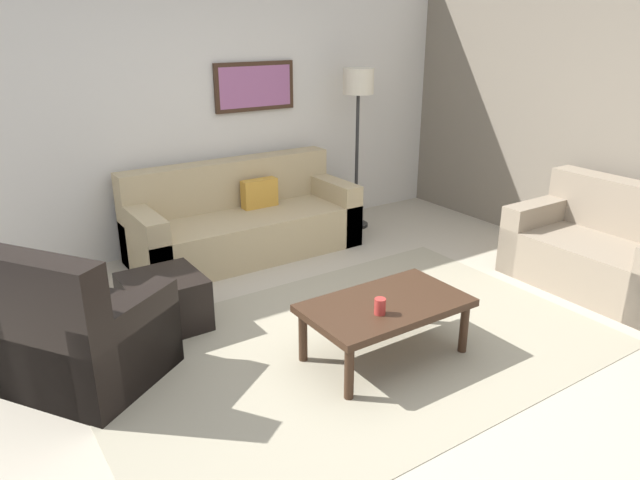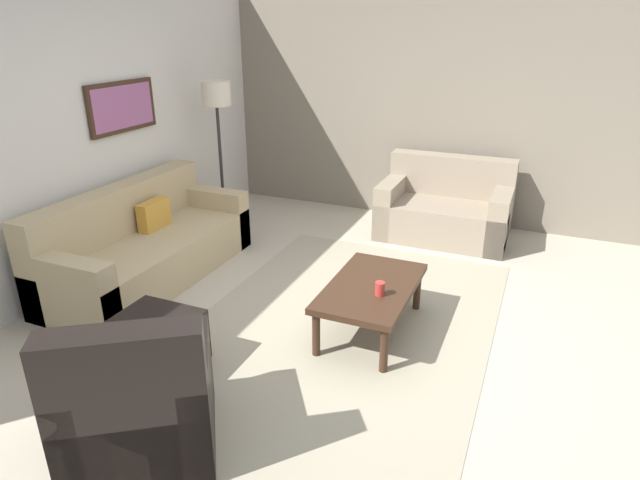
% 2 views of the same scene
% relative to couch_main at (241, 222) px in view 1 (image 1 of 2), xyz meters
% --- Properties ---
extents(ground_plane, '(8.00, 8.00, 0.00)m').
position_rel_couch_main_xyz_m(ground_plane, '(-0.19, -2.10, -0.30)').
color(ground_plane, '#B2A893').
extents(rear_partition, '(6.00, 0.12, 2.80)m').
position_rel_couch_main_xyz_m(rear_partition, '(-0.19, 0.50, 1.10)').
color(rear_partition, silver).
rests_on(rear_partition, ground_plane).
extents(stone_feature_panel, '(0.12, 5.20, 2.80)m').
position_rel_couch_main_xyz_m(stone_feature_panel, '(2.81, -2.10, 1.10)').
color(stone_feature_panel, slate).
rests_on(stone_feature_panel, ground_plane).
extents(area_rug, '(3.54, 2.32, 0.01)m').
position_rel_couch_main_xyz_m(area_rug, '(-0.19, -2.10, -0.29)').
color(area_rug, '#9E967E').
rests_on(area_rug, ground_plane).
extents(couch_main, '(2.19, 0.89, 0.88)m').
position_rel_couch_main_xyz_m(couch_main, '(0.00, 0.00, 0.00)').
color(couch_main, tan).
rests_on(couch_main, ground_plane).
extents(couch_loveseat, '(0.89, 1.42, 0.88)m').
position_rel_couch_main_xyz_m(couch_loveseat, '(2.25, -2.46, -0.00)').
color(couch_loveseat, gray).
rests_on(couch_loveseat, ground_plane).
extents(armchair_leather, '(1.11, 1.11, 0.95)m').
position_rel_couch_main_xyz_m(armchair_leather, '(-1.87, -1.55, 0.01)').
color(armchair_leather, black).
rests_on(armchair_leather, ground_plane).
extents(ottoman, '(0.56, 0.56, 0.40)m').
position_rel_couch_main_xyz_m(ottoman, '(-1.19, -1.08, -0.10)').
color(ottoman, black).
rests_on(ottoman, ground_plane).
extents(coffee_table, '(1.10, 0.64, 0.41)m').
position_rel_couch_main_xyz_m(coffee_table, '(-0.09, -2.33, 0.06)').
color(coffee_table, '#382316').
rests_on(coffee_table, ground_plane).
extents(cup, '(0.07, 0.07, 0.11)m').
position_rel_couch_main_xyz_m(cup, '(-0.23, -2.44, 0.17)').
color(cup, '#B2332D').
rests_on(cup, coffee_table).
extents(lamp_standing, '(0.32, 0.32, 1.71)m').
position_rel_couch_main_xyz_m(lamp_standing, '(1.41, -0.02, 1.11)').
color(lamp_standing, black).
rests_on(lamp_standing, ground_plane).
extents(framed_artwork, '(0.87, 0.04, 0.48)m').
position_rel_couch_main_xyz_m(framed_artwork, '(0.43, 0.41, 1.25)').
color(framed_artwork, '#382316').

